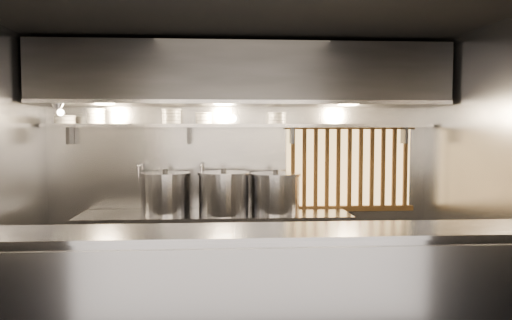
{
  "coord_description": "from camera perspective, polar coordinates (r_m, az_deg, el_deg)",
  "views": [
    {
      "loc": [
        -0.21,
        -4.42,
        1.83
      ],
      "look_at": [
        0.12,
        0.55,
        1.53
      ],
      "focal_mm": 35.0,
      "sensor_mm": 36.0,
      "label": 1
    }
  ],
  "objects": [
    {
      "name": "ceiling",
      "position": [
        4.53,
        -1.09,
        15.81
      ],
      "size": [
        4.5,
        4.5,
        0.0
      ],
      "primitive_type": "plane",
      "rotation": [
        3.14,
        0.0,
        0.0
      ],
      "color": "black",
      "rests_on": "wall_back"
    },
    {
      "name": "bowl_shelf",
      "position": [
        5.74,
        -1.72,
        3.94
      ],
      "size": [
        4.4,
        0.34,
        0.04
      ],
      "primitive_type": "cube",
      "color": "#95959A",
      "rests_on": "wall_back"
    },
    {
      "name": "bowl_stack_0",
      "position": [
        6.0,
        -21.02,
        4.33
      ],
      "size": [
        0.24,
        0.24,
        0.09
      ],
      "color": "white",
      "rests_on": "bowl_shelf"
    },
    {
      "name": "bowl_stack_2",
      "position": [
        5.77,
        -9.63,
        4.93
      ],
      "size": [
        0.23,
        0.23,
        0.17
      ],
      "color": "white",
      "rests_on": "bowl_shelf"
    },
    {
      "name": "faucet_right",
      "position": [
        5.81,
        -6.16,
        -1.74
      ],
      "size": [
        0.04,
        0.3,
        0.5
      ],
      "color": "silver",
      "rests_on": "wall_back"
    },
    {
      "name": "serving_counter",
      "position": [
        3.69,
        -0.3,
        -16.6
      ],
      "size": [
        4.5,
        0.56,
        1.13
      ],
      "color": "#95959A",
      "rests_on": "floor"
    },
    {
      "name": "faucet_left",
      "position": [
        5.88,
        -12.99,
        -1.75
      ],
      "size": [
        0.04,
        0.3,
        0.5
      ],
      "color": "silver",
      "rests_on": "wall_back"
    },
    {
      "name": "exhaust_hood",
      "position": [
        5.55,
        -1.64,
        9.58
      ],
      "size": [
        4.4,
        0.81,
        0.65
      ],
      "color": "#2D2D30",
      "rests_on": "ceiling"
    },
    {
      "name": "wood_screen",
      "position": [
        6.08,
        10.58,
        -0.86
      ],
      "size": [
        1.56,
        0.09,
        1.04
      ],
      "color": "#FFC872",
      "rests_on": "wall_back"
    },
    {
      "name": "cooking_bench",
      "position": [
        5.72,
        -4.68,
        -10.53
      ],
      "size": [
        3.0,
        0.7,
        0.9
      ],
      "primitive_type": "cube",
      "color": "#95959A",
      "rests_on": "floor"
    },
    {
      "name": "wall_right",
      "position": [
        5.08,
        25.21,
        -1.75
      ],
      "size": [
        0.0,
        3.0,
        3.0
      ],
      "primitive_type": "plane",
      "rotation": [
        1.57,
        0.0,
        -1.57
      ],
      "color": "gray",
      "rests_on": "floor"
    },
    {
      "name": "pendant_bulb",
      "position": [
        5.62,
        -2.7,
        4.78
      ],
      "size": [
        0.09,
        0.09,
        0.19
      ],
      "color": "#2D2D30",
      "rests_on": "exhaust_hood"
    },
    {
      "name": "bowl_stack_4",
      "position": [
        5.77,
        2.44,
        4.79
      ],
      "size": [
        0.22,
        0.22,
        0.13
      ],
      "color": "white",
      "rests_on": "bowl_shelf"
    },
    {
      "name": "bowl_stack_3",
      "position": [
        5.74,
        -5.98,
        4.78
      ],
      "size": [
        0.2,
        0.2,
        0.13
      ],
      "color": "white",
      "rests_on": "bowl_shelf"
    },
    {
      "name": "stock_pot_right",
      "position": [
        5.63,
        2.23,
        -3.75
      ],
      "size": [
        0.69,
        0.69,
        0.49
      ],
      "rotation": [
        0.0,
        0.0,
        0.25
      ],
      "color": "#95959A",
      "rests_on": "cooking_bench"
    },
    {
      "name": "heat_lamp",
      "position": [
        5.54,
        -21.66,
        5.66
      ],
      "size": [
        0.25,
        0.35,
        0.2
      ],
      "color": "#95959A",
      "rests_on": "exhaust_hood"
    },
    {
      "name": "wall_back",
      "position": [
        5.94,
        -1.77,
        -0.71
      ],
      "size": [
        4.5,
        0.0,
        4.5
      ],
      "primitive_type": "plane",
      "rotation": [
        1.57,
        0.0,
        0.0
      ],
      "color": "gray",
      "rests_on": "floor"
    },
    {
      "name": "stock_pot_mid",
      "position": [
        5.55,
        -3.71,
        -3.76
      ],
      "size": [
        0.73,
        0.73,
        0.51
      ],
      "rotation": [
        0.0,
        0.0,
        -0.31
      ],
      "color": "#95959A",
      "rests_on": "cooking_bench"
    },
    {
      "name": "bowl_stack_1",
      "position": [
        5.91,
        -17.8,
        4.78
      ],
      "size": [
        0.21,
        0.21,
        0.17
      ],
      "color": "white",
      "rests_on": "bowl_shelf"
    },
    {
      "name": "stock_pot_left",
      "position": [
        5.67,
        -10.31,
        -3.7
      ],
      "size": [
        0.75,
        0.75,
        0.5
      ],
      "rotation": [
        0.0,
        0.0,
        -0.41
      ],
      "color": "#95959A",
      "rests_on": "cooking_bench"
    }
  ]
}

